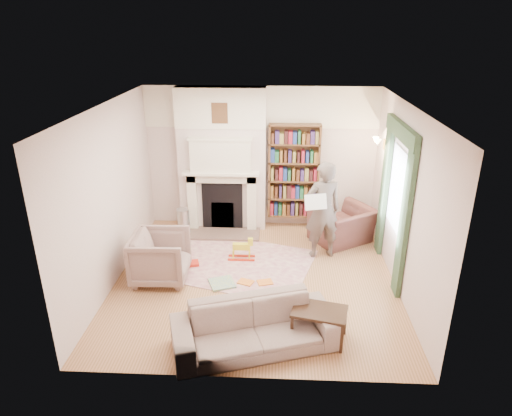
# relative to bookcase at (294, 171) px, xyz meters

# --- Properties ---
(floor) EXTENTS (4.50, 4.50, 0.00)m
(floor) POSITION_rel_bookcase_xyz_m (-0.65, -2.12, -1.18)
(floor) COLOR brown
(floor) RESTS_ON ground
(ceiling) EXTENTS (4.50, 4.50, 0.00)m
(ceiling) POSITION_rel_bookcase_xyz_m (-0.65, -2.12, 1.62)
(ceiling) COLOR white
(ceiling) RESTS_ON wall_back
(wall_back) EXTENTS (4.50, 0.00, 4.50)m
(wall_back) POSITION_rel_bookcase_xyz_m (-0.65, 0.13, 0.22)
(wall_back) COLOR silver
(wall_back) RESTS_ON floor
(wall_front) EXTENTS (4.50, 0.00, 4.50)m
(wall_front) POSITION_rel_bookcase_xyz_m (-0.65, -4.37, 0.22)
(wall_front) COLOR silver
(wall_front) RESTS_ON floor
(wall_left) EXTENTS (0.00, 4.50, 4.50)m
(wall_left) POSITION_rel_bookcase_xyz_m (-2.90, -2.12, 0.22)
(wall_left) COLOR silver
(wall_left) RESTS_ON floor
(wall_right) EXTENTS (0.00, 4.50, 4.50)m
(wall_right) POSITION_rel_bookcase_xyz_m (1.60, -2.12, 0.22)
(wall_right) COLOR silver
(wall_right) RESTS_ON floor
(fireplace) EXTENTS (1.70, 0.58, 2.80)m
(fireplace) POSITION_rel_bookcase_xyz_m (-1.40, -0.07, 0.21)
(fireplace) COLOR silver
(fireplace) RESTS_ON floor
(bookcase) EXTENTS (1.00, 0.24, 1.85)m
(bookcase) POSITION_rel_bookcase_xyz_m (0.00, 0.00, 0.00)
(bookcase) COLOR brown
(bookcase) RESTS_ON floor
(window) EXTENTS (0.02, 0.90, 1.30)m
(window) POSITION_rel_bookcase_xyz_m (1.58, -1.72, 0.27)
(window) COLOR silver
(window) RESTS_ON wall_right
(curtain_left) EXTENTS (0.07, 0.32, 2.40)m
(curtain_left) POSITION_rel_bookcase_xyz_m (1.55, -2.42, 0.02)
(curtain_left) COLOR #2C442C
(curtain_left) RESTS_ON floor
(curtain_right) EXTENTS (0.07, 0.32, 2.40)m
(curtain_right) POSITION_rel_bookcase_xyz_m (1.55, -1.02, 0.02)
(curtain_right) COLOR #2C442C
(curtain_right) RESTS_ON floor
(pelmet) EXTENTS (0.09, 1.70, 0.24)m
(pelmet) POSITION_rel_bookcase_xyz_m (1.54, -1.72, 1.20)
(pelmet) COLOR #2C442C
(pelmet) RESTS_ON wall_right
(wall_sconce) EXTENTS (0.20, 0.24, 0.24)m
(wall_sconce) POSITION_rel_bookcase_xyz_m (1.38, -0.62, 0.72)
(wall_sconce) COLOR gold
(wall_sconce) RESTS_ON wall_right
(rug) EXTENTS (2.84, 2.47, 0.01)m
(rug) POSITION_rel_bookcase_xyz_m (-0.97, -1.65, -1.17)
(rug) COLOR beige
(rug) RESTS_ON floor
(armchair_reading) EXTENTS (1.37, 1.33, 0.68)m
(armchair_reading) POSITION_rel_bookcase_xyz_m (0.93, -0.66, -0.84)
(armchair_reading) COLOR #4A2827
(armchair_reading) RESTS_ON floor
(armchair_left) EXTENTS (0.91, 0.88, 0.81)m
(armchair_left) POSITION_rel_bookcase_xyz_m (-2.17, -2.20, -0.77)
(armchair_left) COLOR gray
(armchair_left) RESTS_ON floor
(sofa) EXTENTS (2.23, 1.40, 0.61)m
(sofa) POSITION_rel_bookcase_xyz_m (-0.57, -3.80, -0.87)
(sofa) COLOR #A09784
(sofa) RESTS_ON floor
(man_reading) EXTENTS (0.73, 0.57, 1.76)m
(man_reading) POSITION_rel_bookcase_xyz_m (0.48, -1.26, -0.30)
(man_reading) COLOR #544843
(man_reading) RESTS_ON floor
(newspaper) EXTENTS (0.39, 0.20, 0.25)m
(newspaper) POSITION_rel_bookcase_xyz_m (0.33, -1.46, -0.06)
(newspaper) COLOR white
(newspaper) RESTS_ON man_reading
(coffee_table) EXTENTS (0.79, 0.60, 0.45)m
(coffee_table) POSITION_rel_bookcase_xyz_m (0.26, -3.60, -0.95)
(coffee_table) COLOR #351F12
(coffee_table) RESTS_ON floor
(paraffin_heater) EXTENTS (0.27, 0.27, 0.55)m
(paraffin_heater) POSITION_rel_bookcase_xyz_m (-2.13, -0.55, -0.90)
(paraffin_heater) COLOR #AFB3B7
(paraffin_heater) RESTS_ON floor
(rocking_horse) EXTENTS (0.47, 0.19, 0.42)m
(rocking_horse) POSITION_rel_bookcase_xyz_m (-0.93, -1.48, -0.97)
(rocking_horse) COLOR gold
(rocking_horse) RESTS_ON rug
(board_game) EXTENTS (0.49, 0.49, 0.03)m
(board_game) POSITION_rel_bookcase_xyz_m (-1.17, -2.34, -1.15)
(board_game) COLOR #DDE14F
(board_game) RESTS_ON rug
(game_box_lid) EXTENTS (0.33, 0.26, 0.05)m
(game_box_lid) POSITION_rel_bookcase_xyz_m (-1.79, -1.74, -1.14)
(game_box_lid) COLOR red
(game_box_lid) RESTS_ON rug
(comic_annuals) EXTENTS (0.93, 0.75, 0.02)m
(comic_annuals) POSITION_rel_bookcase_xyz_m (-0.52, -2.47, -1.16)
(comic_annuals) COLOR red
(comic_annuals) RESTS_ON rug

